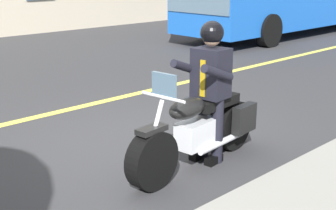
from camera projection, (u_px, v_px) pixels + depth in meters
The scene contains 4 objects.
ground_plane at pixel (133, 144), 6.39m from camera, with size 80.00×80.00×0.00m, color #333335.
lane_center_stripe at pixel (57, 112), 7.77m from camera, with size 60.00×0.16×0.01m, color #E5DB4C.
motorcycle_main at pixel (200, 130), 5.60m from camera, with size 2.22×0.72×1.26m.
rider_main at pixel (210, 80), 5.58m from camera, with size 0.66×0.59×1.74m.
Camera 1 is at (3.76, 4.65, 2.34)m, focal length 49.67 mm.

